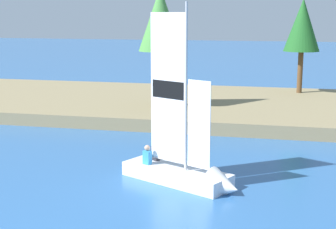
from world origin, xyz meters
TOP-DOWN VIEW (x-y plane):
  - shore_bank at (0.00, 22.10)m, footprint 80.00×12.56m
  - shoreline_tree_centre at (0.10, 19.39)m, footprint 2.38×2.38m
  - shoreline_tree_midright at (7.78, 26.29)m, footprint 2.29×2.29m
  - sailboat at (3.74, 8.63)m, footprint 4.59×3.10m

SIDE VIEW (x-z plane):
  - shore_bank at x=0.00m, z-range 0.00..0.66m
  - sailboat at x=3.74m, z-range -2.76..3.76m
  - shoreline_tree_midright at x=7.78m, z-range 1.96..8.02m
  - shoreline_tree_centre at x=0.10m, z-range 2.13..8.66m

